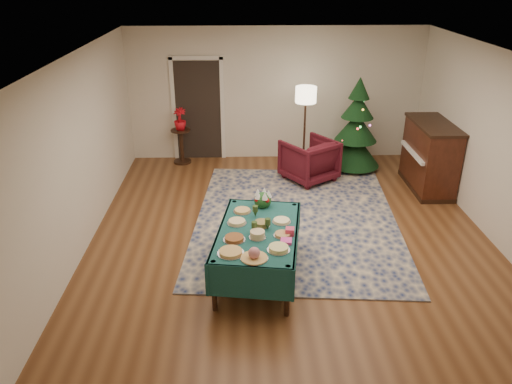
{
  "coord_description": "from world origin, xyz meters",
  "views": [
    {
      "loc": [
        -0.73,
        -6.59,
        3.78
      ],
      "look_at": [
        -0.53,
        -0.24,
        0.87
      ],
      "focal_mm": 35.0,
      "sensor_mm": 36.0,
      "label": 1
    }
  ],
  "objects_px": {
    "gift_box": "(290,231)",
    "armchair": "(309,158)",
    "side_table": "(182,147)",
    "floor_lamp": "(306,100)",
    "potted_plant": "(180,124)",
    "christmas_tree": "(356,129)",
    "piano": "(430,157)",
    "buffet_table": "(258,239)"
  },
  "relations": [
    {
      "from": "armchair",
      "to": "potted_plant",
      "type": "distance_m",
      "value": 2.73
    },
    {
      "from": "piano",
      "to": "buffet_table",
      "type": "bearing_deg",
      "value": -139.27
    },
    {
      "from": "armchair",
      "to": "side_table",
      "type": "relative_size",
      "value": 1.24
    },
    {
      "from": "christmas_tree",
      "to": "gift_box",
      "type": "bearing_deg",
      "value": -113.24
    },
    {
      "from": "buffet_table",
      "to": "armchair",
      "type": "distance_m",
      "value": 3.38
    },
    {
      "from": "floor_lamp",
      "to": "gift_box",
      "type": "bearing_deg",
      "value": -99.48
    },
    {
      "from": "armchair",
      "to": "side_table",
      "type": "xyz_separation_m",
      "value": [
        -2.51,
        1.0,
        -0.1
      ]
    },
    {
      "from": "buffet_table",
      "to": "armchair",
      "type": "relative_size",
      "value": 2.14
    },
    {
      "from": "armchair",
      "to": "gift_box",
      "type": "bearing_deg",
      "value": 44.17
    },
    {
      "from": "armchair",
      "to": "piano",
      "type": "height_order",
      "value": "piano"
    },
    {
      "from": "buffet_table",
      "to": "potted_plant",
      "type": "distance_m",
      "value": 4.45
    },
    {
      "from": "floor_lamp",
      "to": "christmas_tree",
      "type": "relative_size",
      "value": 0.9
    },
    {
      "from": "gift_box",
      "to": "piano",
      "type": "distance_m",
      "value": 4.04
    },
    {
      "from": "armchair",
      "to": "floor_lamp",
      "type": "xyz_separation_m",
      "value": [
        -0.03,
        0.58,
        0.97
      ]
    },
    {
      "from": "gift_box",
      "to": "armchair",
      "type": "xyz_separation_m",
      "value": [
        0.69,
        3.33,
        -0.29
      ]
    },
    {
      "from": "floor_lamp",
      "to": "piano",
      "type": "relative_size",
      "value": 1.16
    },
    {
      "from": "buffet_table",
      "to": "potted_plant",
      "type": "bearing_deg",
      "value": 108.77
    },
    {
      "from": "buffet_table",
      "to": "christmas_tree",
      "type": "bearing_deg",
      "value": 61.18
    },
    {
      "from": "armchair",
      "to": "christmas_tree",
      "type": "bearing_deg",
      "value": 175.36
    },
    {
      "from": "christmas_tree",
      "to": "floor_lamp",
      "type": "bearing_deg",
      "value": 178.68
    },
    {
      "from": "side_table",
      "to": "potted_plant",
      "type": "height_order",
      "value": "potted_plant"
    },
    {
      "from": "armchair",
      "to": "side_table",
      "type": "bearing_deg",
      "value": -55.96
    },
    {
      "from": "floor_lamp",
      "to": "piano",
      "type": "bearing_deg",
      "value": -25.25
    },
    {
      "from": "buffet_table",
      "to": "gift_box",
      "type": "height_order",
      "value": "gift_box"
    },
    {
      "from": "floor_lamp",
      "to": "side_table",
      "type": "xyz_separation_m",
      "value": [
        -2.48,
        0.42,
        -1.07
      ]
    },
    {
      "from": "buffet_table",
      "to": "floor_lamp",
      "type": "bearing_deg",
      "value": 74.48
    },
    {
      "from": "potted_plant",
      "to": "christmas_tree",
      "type": "height_order",
      "value": "christmas_tree"
    },
    {
      "from": "buffet_table",
      "to": "potted_plant",
      "type": "xyz_separation_m",
      "value": [
        -1.43,
        4.2,
        0.29
      ]
    },
    {
      "from": "side_table",
      "to": "floor_lamp",
      "type": "bearing_deg",
      "value": -9.71
    },
    {
      "from": "buffet_table",
      "to": "potted_plant",
      "type": "height_order",
      "value": "potted_plant"
    },
    {
      "from": "armchair",
      "to": "christmas_tree",
      "type": "relative_size",
      "value": 0.48
    },
    {
      "from": "side_table",
      "to": "piano",
      "type": "height_order",
      "value": "piano"
    },
    {
      "from": "gift_box",
      "to": "armchair",
      "type": "relative_size",
      "value": 0.12
    },
    {
      "from": "gift_box",
      "to": "side_table",
      "type": "bearing_deg",
      "value": 112.8
    },
    {
      "from": "gift_box",
      "to": "piano",
      "type": "bearing_deg",
      "value": 45.86
    },
    {
      "from": "gift_box",
      "to": "side_table",
      "type": "relative_size",
      "value": 0.15
    },
    {
      "from": "buffet_table",
      "to": "floor_lamp",
      "type": "height_order",
      "value": "floor_lamp"
    },
    {
      "from": "floor_lamp",
      "to": "potted_plant",
      "type": "xyz_separation_m",
      "value": [
        -2.48,
        0.42,
        -0.58
      ]
    },
    {
      "from": "buffet_table",
      "to": "piano",
      "type": "distance_m",
      "value": 4.23
    },
    {
      "from": "gift_box",
      "to": "floor_lamp",
      "type": "bearing_deg",
      "value": 80.52
    },
    {
      "from": "armchair",
      "to": "piano",
      "type": "xyz_separation_m",
      "value": [
        2.12,
        -0.44,
        0.16
      ]
    },
    {
      "from": "armchair",
      "to": "piano",
      "type": "distance_m",
      "value": 2.17
    }
  ]
}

